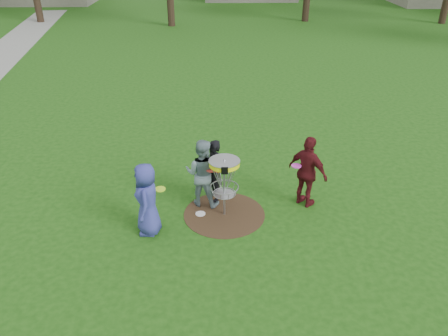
{
  "coord_description": "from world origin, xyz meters",
  "views": [
    {
      "loc": [
        -0.16,
        -7.97,
        5.54
      ],
      "look_at": [
        0.0,
        0.3,
        1.0
      ],
      "focal_mm": 35.0,
      "sensor_mm": 36.0,
      "label": 1
    }
  ],
  "objects_px": {
    "player_black": "(214,171)",
    "player_blue": "(147,199)",
    "player_grey": "(202,173)",
    "disc_golf_basket": "(224,174)",
    "player_maroon": "(308,172)"
  },
  "relations": [
    {
      "from": "player_maroon",
      "to": "disc_golf_basket",
      "type": "distance_m",
      "value": 1.89
    },
    {
      "from": "player_maroon",
      "to": "disc_golf_basket",
      "type": "bearing_deg",
      "value": 57.19
    },
    {
      "from": "player_grey",
      "to": "disc_golf_basket",
      "type": "bearing_deg",
      "value": 151.38
    },
    {
      "from": "player_grey",
      "to": "player_maroon",
      "type": "relative_size",
      "value": 0.95
    },
    {
      "from": "player_black",
      "to": "player_grey",
      "type": "height_order",
      "value": "player_grey"
    },
    {
      "from": "player_black",
      "to": "disc_golf_basket",
      "type": "height_order",
      "value": "player_black"
    },
    {
      "from": "player_grey",
      "to": "player_maroon",
      "type": "height_order",
      "value": "player_maroon"
    },
    {
      "from": "player_black",
      "to": "disc_golf_basket",
      "type": "xyz_separation_m",
      "value": [
        0.23,
        -0.62,
        0.28
      ]
    },
    {
      "from": "player_maroon",
      "to": "player_blue",
      "type": "bearing_deg",
      "value": 61.53
    },
    {
      "from": "player_black",
      "to": "player_blue",
      "type": "bearing_deg",
      "value": -68.56
    },
    {
      "from": "player_blue",
      "to": "player_maroon",
      "type": "distance_m",
      "value": 3.54
    },
    {
      "from": "player_grey",
      "to": "disc_golf_basket",
      "type": "relative_size",
      "value": 1.16
    },
    {
      "from": "player_blue",
      "to": "disc_golf_basket",
      "type": "height_order",
      "value": "player_blue"
    },
    {
      "from": "disc_golf_basket",
      "to": "player_blue",
      "type": "bearing_deg",
      "value": -159.47
    },
    {
      "from": "player_black",
      "to": "player_maroon",
      "type": "height_order",
      "value": "player_maroon"
    }
  ]
}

